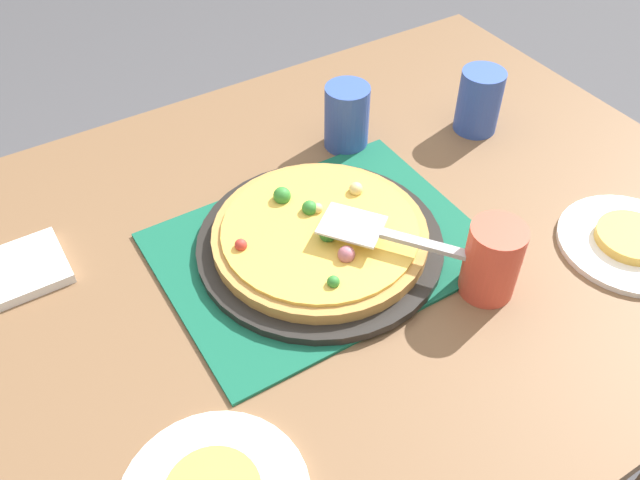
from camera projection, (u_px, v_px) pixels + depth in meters
The scene contains 12 objects.
ground_plane at pixel (320, 471), 1.56m from camera, with size 8.00×8.00×0.00m, color #4C4C51.
dining_table at pixel (320, 295), 1.11m from camera, with size 1.40×1.00×0.75m.
placemat at pixel (320, 248), 1.03m from camera, with size 0.48×0.36×0.01m, color #145B42.
pizza_pan at pixel (320, 243), 1.02m from camera, with size 0.38×0.38×0.01m, color black.
pizza at pixel (320, 234), 1.01m from camera, with size 0.33×0.33×0.05m.
plate_near_left at pixel (629, 243), 1.03m from camera, with size 0.22×0.22×0.01m, color white.
served_slice_left at pixel (632, 237), 1.02m from camera, with size 0.11×0.11×0.02m, color #EAB747.
cup_near at pixel (347, 117), 1.18m from camera, with size 0.08×0.08×0.12m, color #3351AD.
cup_far at pixel (492, 261), 0.93m from camera, with size 0.08×0.08×0.12m, color #E04C38.
cup_corner at pixel (479, 101), 1.22m from camera, with size 0.08×0.08×0.12m, color #3351AD.
pizza_server at pixel (383, 233), 0.96m from camera, with size 0.17×0.21×0.01m.
napkin_stack at pixel (24, 269), 0.99m from camera, with size 0.12×0.12×0.02m, color white.
Camera 1 is at (0.38, 0.61, 1.49)m, focal length 37.20 mm.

